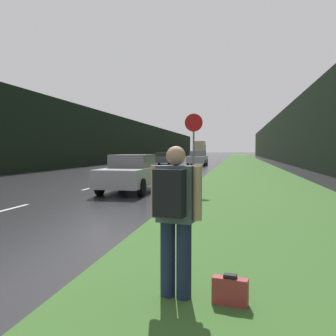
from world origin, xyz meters
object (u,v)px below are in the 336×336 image
object	(u,v)px
car_passing_near	(131,173)
delivery_truck	(200,149)
car_oncoming	(164,158)
hitchhiker_with_backpack	(175,212)
stop_sign	(194,144)
suitcase	(230,292)
car_passing_far	(198,158)

from	to	relation	value
car_passing_near	delivery_truck	size ratio (longest dim) A/B	0.55
car_passing_near	car_oncoming	size ratio (longest dim) A/B	1.03
car_passing_near	hitchhiker_with_backpack	bearing A→B (deg)	109.49
stop_sign	suitcase	world-z (taller)	stop_sign
stop_sign	car_passing_far	bearing A→B (deg)	95.87
hitchhiker_with_backpack	car_passing_far	xyz separation A→B (m)	(-3.58, 35.14, -0.19)
hitchhiker_with_backpack	suitcase	bearing A→B (deg)	4.67
hitchhiker_with_backpack	car_passing_far	bearing A→B (deg)	105.67
stop_sign	car_passing_near	world-z (taller)	stop_sign
stop_sign	car_oncoming	xyz separation A→B (m)	(-6.96, 27.79, -1.21)
delivery_truck	hitchhiker_with_backpack	bearing A→B (deg)	-84.31
stop_sign	car_passing_far	world-z (taller)	stop_sign
suitcase	car_passing_near	bearing A→B (deg)	122.29
car_oncoming	delivery_truck	distance (m)	42.11
suitcase	delivery_truck	size ratio (longest dim) A/B	0.05
stop_sign	suitcase	bearing A→B (deg)	-80.85
stop_sign	delivery_truck	xyz separation A→B (m)	(-6.96, 69.89, 0.06)
delivery_truck	car_oncoming	bearing A→B (deg)	-90.00
suitcase	car_passing_near	world-z (taller)	car_passing_near
car_passing_near	car_passing_far	size ratio (longest dim) A/B	0.93
car_passing_near	delivery_truck	bearing A→B (deg)	-86.41
stop_sign	hitchhiker_with_backpack	distance (m)	10.12
hitchhiker_with_backpack	suitcase	distance (m)	1.05
delivery_truck	car_passing_far	bearing A→B (deg)	-84.42
suitcase	car_passing_far	world-z (taller)	car_passing_far
hitchhiker_with_backpack	car_passing_far	size ratio (longest dim) A/B	0.37
stop_sign	car_passing_near	distance (m)	2.83
hitchhiker_with_backpack	car_passing_near	bearing A→B (deg)	119.33
delivery_truck	suitcase	bearing A→B (deg)	-83.87
hitchhiker_with_backpack	car_oncoming	world-z (taller)	hitchhiker_with_backpack
suitcase	car_passing_near	xyz separation A→B (m)	(-4.20, 10.18, 0.60)
car_passing_near	car_oncoming	distance (m)	28.04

